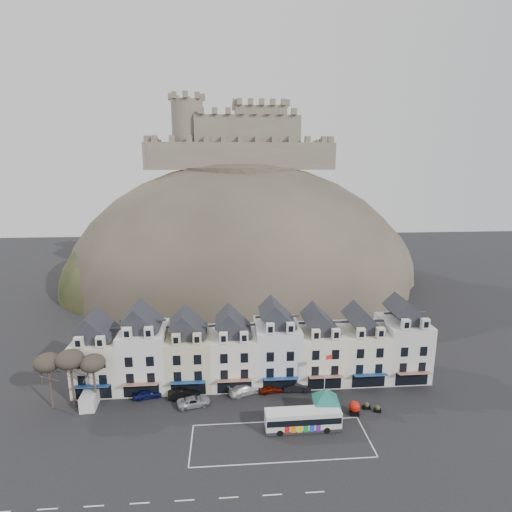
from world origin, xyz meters
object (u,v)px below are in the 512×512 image
Objects in this scene: car_black at (184,393)px; white_van at (91,397)px; car_navy at (147,393)px; bus at (303,419)px; car_charcoal at (297,387)px; car_silver at (194,401)px; red_buoy at (355,408)px; car_maroon at (271,389)px; flagpole at (325,375)px; car_white at (245,389)px; bus_shelter at (326,395)px.

white_van is at bearing 85.93° from car_black.
car_navy is 5.36m from car_black.
bus reaches higher than car_charcoal.
car_navy is 7.36m from car_silver.
white_van is 1.15× the size of car_charcoal.
car_silver is at bearing -121.65° from car_navy.
car_maroon is (-10.85, 6.19, -0.35)m from red_buoy.
red_buoy is at bearing -39.25° from flagpole.
flagpole is at bearing -128.00° from car_white.
car_navy is 0.82× the size of car_white.
white_van is 7.80m from car_navy.
red_buoy is at bearing -11.59° from white_van.
flagpole is 19.02m from car_silver.
car_charcoal is (16.83, 0.43, -0.08)m from car_black.
car_charcoal reaches higher than car_maroon.
car_black is 0.92× the size of car_white.
car_maroon is at bearing 150.30° from red_buoy.
white_van is at bearing 71.33° from car_white.
flagpole is at bearing 82.73° from bus_shelter.
white_van is 1.04× the size of car_silver.
bus_shelter is 12.79m from car_white.
red_buoy is at bearing -110.43° from car_black.
car_charcoal is (4.00, 0.00, 0.07)m from car_maroon.
bus is 4.46m from bus_shelter.
car_navy is 14.34m from car_white.
bus_shelter is 25.87m from car_navy.
bus reaches higher than car_black.
white_van is at bearing 70.15° from car_silver.
car_silver is at bearing 170.53° from red_buoy.
white_van is 29.92m from car_charcoal.
car_black is 12.84m from car_maroon.
car_silver is (6.92, -2.50, -0.06)m from car_navy.
car_silver is at bearing -9.30° from white_van.
bus_shelter is 1.69× the size of car_navy.
white_van is 25.93m from car_maroon.
bus is 9.44m from car_maroon.
bus is at bearing -163.07° from car_white.
bus_shelter is at bearing -171.22° from red_buoy.
car_maroon is (18.18, 0.00, -0.09)m from car_navy.
bus is at bearing -124.54° from car_black.
white_van reaches higher than car_white.
bus_shelter is 1.70× the size of car_charcoal.
red_buoy is 0.38× the size of car_white.
car_white is at bearing -101.78° from car_navy.
car_charcoal is (22.18, 0.00, -0.02)m from car_navy.
red_buoy is 15.94m from car_white.
bus is 2.69× the size of car_maroon.
bus_shelter is 1.39× the size of car_white.
car_black is at bearing 166.34° from red_buoy.
white_van is at bearing 176.04° from flagpole.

